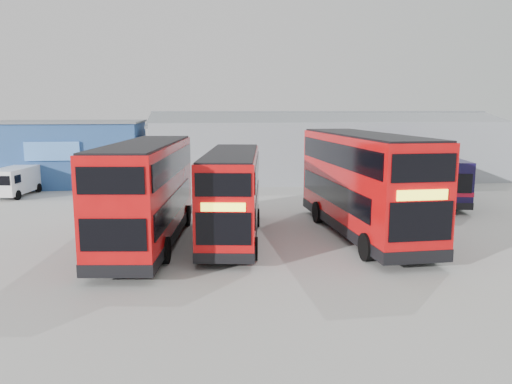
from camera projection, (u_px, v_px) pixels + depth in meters
name	position (u px, v px, depth m)	size (l,w,h in m)	color
ground_plane	(264.00, 231.00, 25.25)	(120.00, 120.00, 0.00)	#9B9B96
office_block	(67.00, 152.00, 40.87)	(12.30, 8.32, 5.12)	navy
maintenance_shed	(323.00, 148.00, 45.31)	(30.50, 12.00, 5.89)	#9297A0
double_decker_left	(147.00, 195.00, 22.28)	(3.82, 11.20, 4.65)	red
double_decker_centre	(232.00, 196.00, 23.41)	(3.64, 10.01, 4.15)	red
double_decker_right	(363.00, 185.00, 24.02)	(3.44, 11.84, 4.95)	red
single_decker_blue	(426.00, 177.00, 34.13)	(4.54, 11.48, 3.04)	#0E0C36
panel_van	(15.00, 180.00, 35.15)	(2.48, 4.81, 2.01)	white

